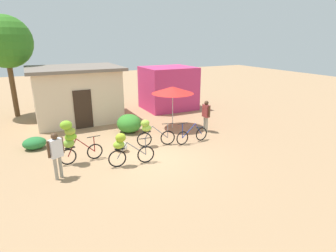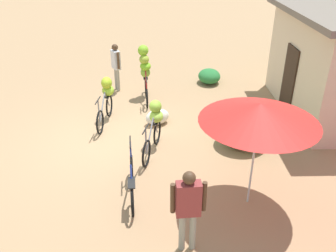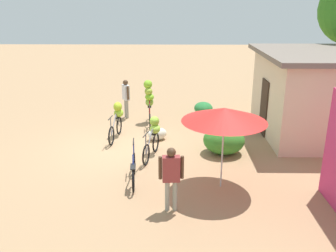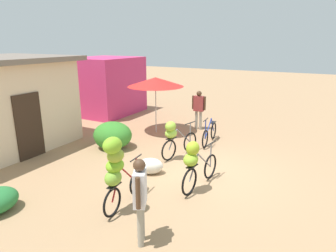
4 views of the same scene
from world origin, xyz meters
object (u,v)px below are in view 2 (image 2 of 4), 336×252
at_px(bicycle_center_loaded, 154,123).
at_px(person_bystander, 116,63).
at_px(produce_sack, 157,117).
at_px(person_vendor, 188,204).
at_px(bicycle_near_pile, 106,96).
at_px(bicycle_by_shop, 132,182).
at_px(market_umbrella, 260,113).
at_px(bicycle_leftmost, 145,68).

xyz_separation_m(bicycle_center_loaded, person_bystander, (-3.88, -1.34, 0.27)).
bearing_deg(person_bystander, produce_sack, 28.58).
bearing_deg(person_vendor, bicycle_near_pile, -158.08).
bearing_deg(bicycle_by_shop, market_umbrella, 84.25).
bearing_deg(person_bystander, bicycle_leftmost, 57.58).
height_order(produce_sack, person_vendor, person_vendor).
bearing_deg(bicycle_by_shop, bicycle_leftmost, 178.89).
bearing_deg(person_bystander, bicycle_by_shop, 8.89).
height_order(bicycle_center_loaded, produce_sack, bicycle_center_loaded).
bearing_deg(bicycle_leftmost, person_bystander, -122.42).
distance_m(bicycle_by_shop, person_vendor, 1.85).
distance_m(bicycle_near_pile, produce_sack, 1.55).
bearing_deg(person_vendor, market_umbrella, 132.01).
height_order(bicycle_leftmost, produce_sack, bicycle_leftmost).
xyz_separation_m(market_umbrella, person_vendor, (1.18, -1.31, -1.03)).
distance_m(bicycle_by_shop, person_bystander, 5.84).
bearing_deg(bicycle_center_loaded, bicycle_by_shop, -13.29).
height_order(market_umbrella, produce_sack, market_umbrella).
height_order(produce_sack, person_bystander, person_bystander).
bearing_deg(market_umbrella, person_vendor, -47.99).
bearing_deg(market_umbrella, bicycle_center_loaded, -137.88).
xyz_separation_m(market_umbrella, person_bystander, (-5.97, -3.23, -1.01)).
height_order(bicycle_center_loaded, person_vendor, person_vendor).
relative_size(bicycle_leftmost, produce_sack, 2.44).
relative_size(bicycle_leftmost, bicycle_near_pile, 0.99).
bearing_deg(person_vendor, person_bystander, -164.98).
distance_m(bicycle_leftmost, bicycle_center_loaded, 3.28).
height_order(bicycle_near_pile, bicycle_by_shop, bicycle_near_pile).
bearing_deg(bicycle_near_pile, produce_sack, 79.04).
xyz_separation_m(market_umbrella, bicycle_near_pile, (-3.68, -3.27, -1.26)).
distance_m(bicycle_near_pile, bicycle_by_shop, 3.60).
distance_m(bicycle_leftmost, bicycle_near_pile, 1.97).
relative_size(bicycle_leftmost, bicycle_by_shop, 1.02).
bearing_deg(bicycle_center_loaded, person_bystander, -160.98).
relative_size(bicycle_by_shop, produce_sack, 2.39).
distance_m(bicycle_leftmost, person_vendor, 6.58).
bearing_deg(bicycle_leftmost, bicycle_near_pile, -32.02).
xyz_separation_m(market_umbrella, bicycle_by_shop, (-0.23, -2.33, -1.65)).
bearing_deg(produce_sack, person_vendor, 6.48).
height_order(bicycle_near_pile, person_bystander, person_bystander).
bearing_deg(produce_sack, market_umbrella, 28.27).
distance_m(market_umbrella, bicycle_leftmost, 5.87).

